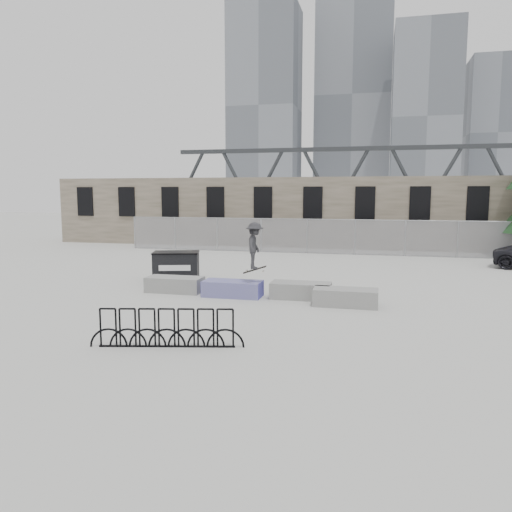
# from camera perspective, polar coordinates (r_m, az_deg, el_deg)

# --- Properties ---
(ground) EXTENTS (120.00, 120.00, 0.00)m
(ground) POSITION_cam_1_polar(r_m,az_deg,el_deg) (17.18, 0.02, -4.62)
(ground) COLOR #A9A9A4
(ground) RESTS_ON ground
(stone_wall) EXTENTS (36.00, 2.58, 4.50)m
(stone_wall) POSITION_cam_1_polar(r_m,az_deg,el_deg) (32.84, 6.77, 4.99)
(stone_wall) COLOR #6A5F4E
(stone_wall) RESTS_ON ground
(chainlink_fence) EXTENTS (22.06, 0.06, 2.02)m
(chainlink_fence) POSITION_cam_1_polar(r_m,az_deg,el_deg) (29.22, 5.84, 2.33)
(chainlink_fence) COLOR gray
(chainlink_fence) RESTS_ON ground
(planter_far_left) EXTENTS (2.00, 0.90, 0.54)m
(planter_far_left) POSITION_cam_1_polar(r_m,az_deg,el_deg) (18.11, -9.26, -3.16)
(planter_far_left) COLOR gray
(planter_far_left) RESTS_ON ground
(planter_center_left) EXTENTS (2.00, 0.90, 0.54)m
(planter_center_left) POSITION_cam_1_polar(r_m,az_deg,el_deg) (17.12, -2.68, -3.67)
(planter_center_left) COLOR #3835A0
(planter_center_left) RESTS_ON ground
(planter_center_right) EXTENTS (2.00, 0.90, 0.54)m
(planter_center_right) POSITION_cam_1_polar(r_m,az_deg,el_deg) (16.86, 5.14, -3.87)
(planter_center_right) COLOR gray
(planter_center_right) RESTS_ON ground
(planter_offset) EXTENTS (2.00, 0.90, 0.54)m
(planter_offset) POSITION_cam_1_polar(r_m,az_deg,el_deg) (15.97, 10.19, -4.59)
(planter_offset) COLOR gray
(planter_offset) RESTS_ON ground
(dumpster) EXTENTS (2.04, 1.56, 1.19)m
(dumpster) POSITION_cam_1_polar(r_m,az_deg,el_deg) (20.23, -9.10, -1.17)
(dumpster) COLOR black
(dumpster) RESTS_ON ground
(bike_rack) EXTENTS (3.51, 0.84, 0.90)m
(bike_rack) POSITION_cam_1_polar(r_m,az_deg,el_deg) (11.76, -10.17, -8.17)
(bike_rack) COLOR black
(bike_rack) RESTS_ON ground
(skyline_towers) EXTENTS (58.00, 28.00, 48.00)m
(skyline_towers) POSITION_cam_1_polar(r_m,az_deg,el_deg) (111.60, 11.44, 16.05)
(skyline_towers) COLOR slate
(skyline_towers) RESTS_ON ground
(truss_bridge) EXTENTS (70.00, 3.00, 9.80)m
(truss_bridge) POSITION_cam_1_polar(r_m,az_deg,el_deg) (71.59, 18.70, 7.39)
(truss_bridge) COLOR #2D3033
(truss_bridge) RESTS_ON ground
(skateboarder) EXTENTS (0.79, 1.06, 1.73)m
(skateboarder) POSITION_cam_1_polar(r_m,az_deg,el_deg) (16.64, -0.15, 1.18)
(skateboarder) COLOR #2B2B2E
(skateboarder) RESTS_ON ground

